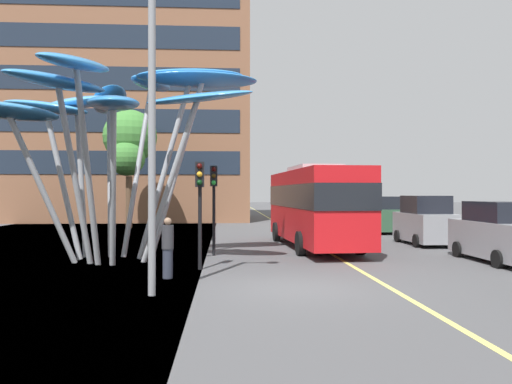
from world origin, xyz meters
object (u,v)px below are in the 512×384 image
Objects in this scene: traffic_light_kerb_near at (200,192)px; car_side_street at (381,216)px; traffic_light_kerb_far at (214,191)px; car_parked_mid at (500,234)px; car_parked_far at (426,222)px; leaf_sculpture at (116,101)px; red_bus at (314,203)px; street_lamp at (162,65)px; pedestrian at (168,248)px.

traffic_light_kerb_near is 0.75× the size of car_side_street.
traffic_light_kerb_far is (0.36, 3.57, 0.05)m from traffic_light_kerb_near.
car_parked_mid is at bearing 6.48° from traffic_light_kerb_near.
car_side_street is at bearing 88.48° from car_parked_far.
traffic_light_kerb_far is (3.52, 1.24, -3.24)m from leaf_sculpture.
car_side_street is at bearing 55.62° from red_bus.
traffic_light_kerb_far is at bearing 19.43° from leaf_sculpture.
car_parked_mid is at bearing -13.10° from traffic_light_kerb_far.
street_lamp is at bearing -155.67° from car_parked_mid.
street_lamp reaches higher than traffic_light_kerb_near.
car_parked_far is (5.55, 1.00, -0.93)m from red_bus.
red_bus is at bearing 52.53° from traffic_light_kerb_near.
car_side_street reaches higher than car_parked_mid.
leaf_sculpture is 2.28× the size of car_side_street.
car_parked_mid is 13.16m from street_lamp.
pedestrian is at bearing -126.08° from red_bus.
traffic_light_kerb_near is 10.73m from car_parked_mid.
traffic_light_kerb_near is (-4.80, -6.26, 0.50)m from red_bus.
pedestrian is (-0.84, -1.48, -1.62)m from traffic_light_kerb_near.
car_parked_mid is (13.72, -1.13, -4.79)m from leaf_sculpture.
traffic_light_kerb_near is at bearing -173.52° from car_parked_mid.
street_lamp is (-0.70, -3.89, 3.04)m from traffic_light_kerb_near.
traffic_light_kerb_near is 4.99m from street_lamp.
traffic_light_kerb_near is 0.98× the size of traffic_light_kerb_far.
car_parked_mid is 0.51× the size of street_lamp.
red_bus reaches higher than traffic_light_kerb_far.
red_bus reaches higher than car_parked_mid.
traffic_light_kerb_near is at bearing -95.77° from traffic_light_kerb_far.
pedestrian is (-11.19, -8.74, -0.20)m from car_parked_far.
red_bus is 2.92× the size of traffic_light_kerb_far.
pedestrian is at bearing -142.01° from car_parked_far.
street_lamp reaches higher than leaf_sculpture.
traffic_light_kerb_far is at bearing -159.74° from car_parked_far.
traffic_light_kerb_far reaches higher than traffic_light_kerb_near.
street_lamp is (-5.50, -10.15, 3.54)m from red_bus.
car_parked_mid is at bearing -41.30° from red_bus.
leaf_sculpture is at bearing 121.21° from pedestrian.
pedestrian is (-11.39, -16.15, -0.17)m from car_side_street.
traffic_light_kerb_near is 3.59m from traffic_light_kerb_far.
leaf_sculpture is at bearing 175.28° from car_parked_mid.
leaf_sculpture reaches higher than traffic_light_kerb_near.
leaf_sculpture is 3.02× the size of traffic_light_kerb_near.
leaf_sculpture reaches higher than car_parked_mid.
leaf_sculpture is 6.64m from pedestrian.
car_parked_far is at bearing 20.26° from traffic_light_kerb_far.
traffic_light_kerb_near reaches higher than pedestrian.
car_side_street is at bearing 54.27° from traffic_light_kerb_near.
traffic_light_kerb_far is at bearing 84.23° from traffic_light_kerb_near.
street_lamp is at bearing -134.73° from car_parked_far.
leaf_sculpture is at bearing 143.51° from traffic_light_kerb_near.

